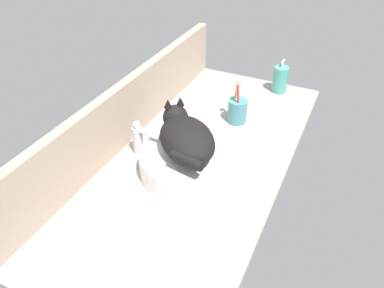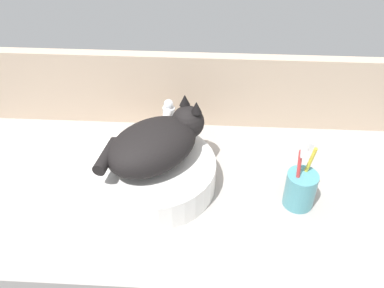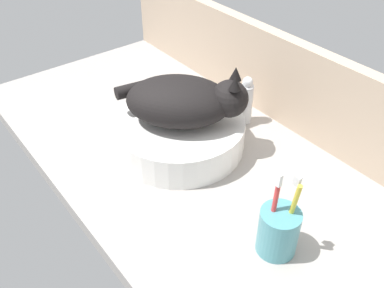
{
  "view_description": "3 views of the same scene",
  "coord_description": "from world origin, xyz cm",
  "px_view_note": "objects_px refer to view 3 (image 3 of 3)",
  "views": [
    {
      "loc": [
        -97.84,
        -43.53,
        84.36
      ],
      "look_at": [
        -3.35,
        1.12,
        7.16
      ],
      "focal_mm": 35.0,
      "sensor_mm": 36.0,
      "label": 1
    },
    {
      "loc": [
        5.06,
        -81.29,
        81.14
      ],
      "look_at": [
        0.2,
        3.66,
        11.56
      ],
      "focal_mm": 40.0,
      "sensor_mm": 36.0,
      "label": 2
    },
    {
      "loc": [
        59.7,
        -50.04,
        67.13
      ],
      "look_at": [
        -1.06,
        -2.61,
        7.08
      ],
      "focal_mm": 40.0,
      "sensor_mm": 36.0,
      "label": 3
    }
  ],
  "objects_px": {
    "cat": "(184,100)",
    "faucet": "(243,99)",
    "sink_basin": "(179,133)",
    "toothbrush_cup": "(278,230)"
  },
  "relations": [
    {
      "from": "cat",
      "to": "faucet",
      "type": "relative_size",
      "value": 2.19
    },
    {
      "from": "cat",
      "to": "toothbrush_cup",
      "type": "relative_size",
      "value": 1.59
    },
    {
      "from": "faucet",
      "to": "cat",
      "type": "bearing_deg",
      "value": -92.99
    },
    {
      "from": "toothbrush_cup",
      "to": "faucet",
      "type": "bearing_deg",
      "value": 145.79
    },
    {
      "from": "cat",
      "to": "toothbrush_cup",
      "type": "bearing_deg",
      "value": -8.71
    },
    {
      "from": "sink_basin",
      "to": "cat",
      "type": "distance_m",
      "value": 0.1
    },
    {
      "from": "cat",
      "to": "sink_basin",
      "type": "bearing_deg",
      "value": -131.22
    },
    {
      "from": "faucet",
      "to": "toothbrush_cup",
      "type": "bearing_deg",
      "value": -34.21
    },
    {
      "from": "faucet",
      "to": "toothbrush_cup",
      "type": "relative_size",
      "value": 0.73
    },
    {
      "from": "cat",
      "to": "faucet",
      "type": "distance_m",
      "value": 0.2
    }
  ]
}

